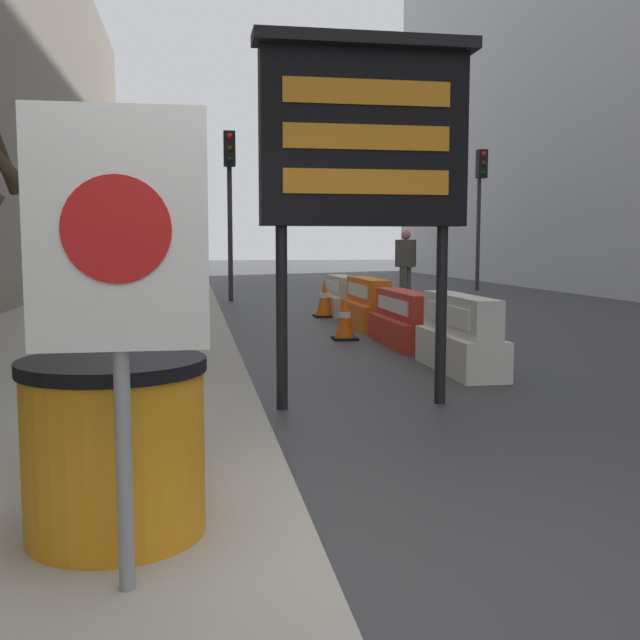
% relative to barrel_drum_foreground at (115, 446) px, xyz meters
% --- Properties ---
extents(ground_plane, '(120.00, 120.00, 0.00)m').
position_rel_barrel_drum_foreground_xyz_m(ground_plane, '(0.89, -0.47, -0.55)').
color(ground_plane, '#38383A').
extents(barrel_drum_foreground, '(0.82, 0.82, 0.80)m').
position_rel_barrel_drum_foreground_xyz_m(barrel_drum_foreground, '(0.00, 0.00, 0.00)').
color(barrel_drum_foreground, orange).
rests_on(barrel_drum_foreground, sidewalk_left).
extents(barrel_drum_middle, '(0.82, 0.82, 0.80)m').
position_rel_barrel_drum_foreground_xyz_m(barrel_drum_middle, '(-0.01, 0.95, 0.00)').
color(barrel_drum_middle, orange).
rests_on(barrel_drum_middle, sidewalk_left).
extents(warning_sign, '(0.65, 0.08, 1.79)m').
position_rel_barrel_drum_foreground_xyz_m(warning_sign, '(0.09, -0.59, 0.84)').
color(warning_sign, gray).
rests_on(warning_sign, sidewalk_left).
extents(message_board, '(1.92, 0.36, 3.18)m').
position_rel_barrel_drum_foreground_xyz_m(message_board, '(1.83, 3.03, 1.80)').
color(message_board, black).
rests_on(message_board, ground_plane).
extents(jersey_barrier_white, '(0.51, 1.76, 0.86)m').
position_rel_barrel_drum_foreground_xyz_m(jersey_barrier_white, '(3.33, 4.65, -0.17)').
color(jersey_barrier_white, silver).
rests_on(jersey_barrier_white, ground_plane).
extents(jersey_barrier_red_striped, '(0.61, 1.94, 0.77)m').
position_rel_barrel_drum_foreground_xyz_m(jersey_barrier_red_striped, '(3.33, 6.87, -0.21)').
color(jersey_barrier_red_striped, red).
rests_on(jersey_barrier_red_striped, ground_plane).
extents(jersey_barrier_orange_near, '(0.58, 1.87, 0.85)m').
position_rel_barrel_drum_foreground_xyz_m(jersey_barrier_orange_near, '(3.33, 9.19, -0.18)').
color(jersey_barrier_orange_near, orange).
rests_on(jersey_barrier_orange_near, ground_plane).
extents(jersey_barrier_cream, '(0.62, 1.61, 0.79)m').
position_rel_barrel_drum_foreground_xyz_m(jersey_barrier_cream, '(3.33, 11.40, -0.20)').
color(jersey_barrier_cream, beige).
rests_on(jersey_barrier_cream, ground_plane).
extents(traffic_cone_near, '(0.42, 0.42, 0.74)m').
position_rel_barrel_drum_foreground_xyz_m(traffic_cone_near, '(2.90, 11.03, -0.18)').
color(traffic_cone_near, black).
rests_on(traffic_cone_near, ground_plane).
extents(traffic_cone_mid, '(0.41, 0.41, 0.73)m').
position_rel_barrel_drum_foreground_xyz_m(traffic_cone_mid, '(4.47, 7.44, -0.19)').
color(traffic_cone_mid, black).
rests_on(traffic_cone_mid, ground_plane).
extents(traffic_cone_far, '(0.36, 0.36, 0.65)m').
position_rel_barrel_drum_foreground_xyz_m(traffic_cone_far, '(2.60, 7.56, -0.23)').
color(traffic_cone_far, black).
rests_on(traffic_cone_far, ground_plane).
extents(traffic_light_near_curb, '(0.28, 0.44, 4.15)m').
position_rel_barrel_drum_foreground_xyz_m(traffic_light_near_curb, '(1.29, 15.30, 2.45)').
color(traffic_light_near_curb, '#2D2D30').
rests_on(traffic_light_near_curb, ground_plane).
extents(traffic_light_far_side, '(0.28, 0.45, 4.22)m').
position_rel_barrel_drum_foreground_xyz_m(traffic_light_far_side, '(8.94, 18.28, 2.50)').
color(traffic_light_far_side, '#2D2D30').
rests_on(traffic_light_far_side, ground_plane).
extents(pedestrian_worker, '(0.54, 0.49, 1.76)m').
position_rel_barrel_drum_foreground_xyz_m(pedestrian_worker, '(5.59, 14.68, 0.49)').
color(pedestrian_worker, '#514C42').
rests_on(pedestrian_worker, ground_plane).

